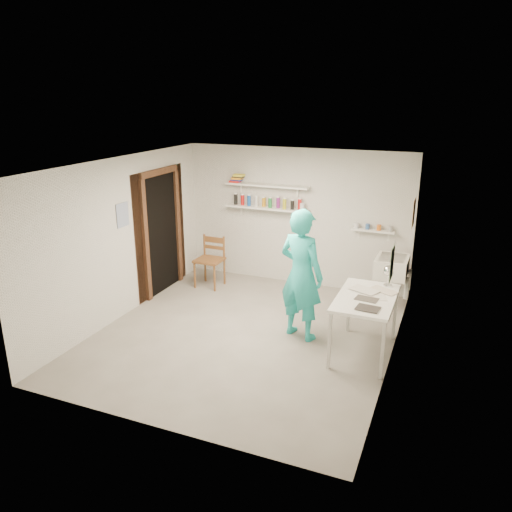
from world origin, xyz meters
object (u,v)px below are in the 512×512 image
at_px(man, 301,275).
at_px(wall_clock, 302,248).
at_px(desk_lamp, 389,271).
at_px(work_table, 364,325).
at_px(belfast_sink, 392,267).
at_px(wooden_chair, 209,260).

xyz_separation_m(man, wall_clock, (-0.07, 0.21, 0.31)).
bearing_deg(desk_lamp, work_table, -112.42).
xyz_separation_m(belfast_sink, desk_lamp, (0.09, -1.12, 0.32)).
xyz_separation_m(wooden_chair, desk_lamp, (3.16, -0.90, 0.53)).
distance_m(man, wooden_chair, 2.43).
relative_size(belfast_sink, work_table, 0.50).
bearing_deg(desk_lamp, wall_clock, -174.32).
bearing_deg(belfast_sink, wall_clock, -131.48).
xyz_separation_m(belfast_sink, wooden_chair, (-3.07, -0.22, -0.22)).
relative_size(belfast_sink, wooden_chair, 0.62).
distance_m(work_table, desk_lamp, 0.81).
distance_m(belfast_sink, work_table, 1.63).
bearing_deg(man, wall_clock, -53.47).
xyz_separation_m(wall_clock, work_table, (0.98, -0.36, -0.82)).
distance_m(belfast_sink, desk_lamp, 1.17).
distance_m(man, desk_lamp, 1.16).
bearing_deg(belfast_sink, man, -125.33).
relative_size(man, work_table, 1.53).
relative_size(wooden_chair, desk_lamp, 6.48).
relative_size(work_table, desk_lamp, 8.00).
height_order(belfast_sink, work_table, belfast_sink).
distance_m(belfast_sink, wooden_chair, 3.09).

